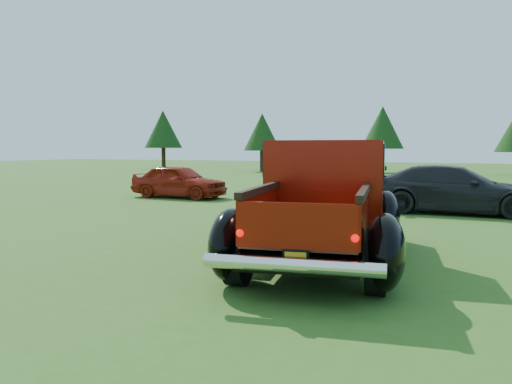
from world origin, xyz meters
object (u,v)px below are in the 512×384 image
pickup_truck (325,202)px  show_car_yellow (323,182)px  tree_west (262,132)px  show_car_red (179,181)px  show_car_grey (454,189)px  tree_mid_left (382,128)px  tree_far_west (163,129)px

pickup_truck → show_car_yellow: pickup_truck is taller
tree_west → show_car_red: 21.55m
show_car_grey → tree_west: bearing=34.9°
show_car_yellow → show_car_grey: size_ratio=0.81×
tree_mid_left → pickup_truck: size_ratio=0.90×
pickup_truck → show_car_yellow: 9.86m
tree_west → show_car_yellow: tree_west is taller
tree_far_west → pickup_truck: bearing=-51.5°
tree_west → show_car_yellow: (10.50, -18.82, -2.49)m
show_car_yellow → show_car_grey: bearing=-122.8°
tree_mid_left → pickup_truck: bearing=-82.0°
show_car_grey → show_car_yellow: bearing=60.8°
show_car_red → show_car_yellow: size_ratio=0.97×
tree_far_west → tree_west: size_ratio=1.13×
tree_west → show_car_red: (5.50, -20.68, -2.49)m
tree_west → tree_mid_left: tree_mid_left is taller
pickup_truck → show_car_grey: size_ratio=1.19×
tree_mid_left → show_car_red: tree_mid_left is taller
pickup_truck → show_car_yellow: bearing=97.3°
tree_west → show_car_yellow: size_ratio=1.23×
tree_far_west → show_car_red: (15.50, -21.68, -2.90)m
tree_far_west → pickup_truck: (23.28, -29.27, -2.59)m
tree_west → show_car_yellow: 21.69m
tree_far_west → show_car_grey: 33.67m
pickup_truck → show_car_red: (-7.78, 7.59, -0.31)m
tree_far_west → pickup_truck: size_ratio=0.94×
show_car_red → pickup_truck: bearing=-133.2°
show_car_red → show_car_grey: (9.55, -0.64, 0.06)m
show_car_red → show_car_yellow: (5.00, 1.87, 0.00)m
tree_mid_left → show_car_yellow: size_ratio=1.33×
tree_far_west → show_car_red: size_ratio=1.44×
show_car_yellow → pickup_truck: bearing=-167.5°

